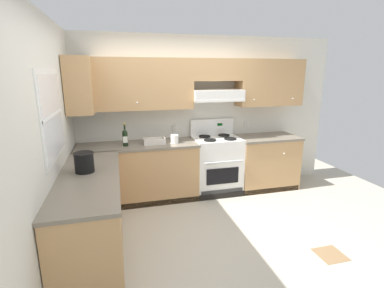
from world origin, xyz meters
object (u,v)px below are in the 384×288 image
at_px(stove, 217,164).
at_px(wine_bottle, 125,137).
at_px(paper_towel_roll, 175,139).
at_px(bowl, 154,142).
at_px(bucket, 84,162).

xyz_separation_m(stove, wine_bottle, (-1.46, -0.07, 0.57)).
bearing_deg(paper_towel_roll, bowl, 173.51).
height_order(stove, bucket, stove).
bearing_deg(stove, paper_towel_roll, -174.10).
xyz_separation_m(wine_bottle, bowl, (0.43, 0.03, -0.11)).
bearing_deg(wine_bottle, bowl, 4.24).
distance_m(wine_bottle, bucket, 1.16).
height_order(wine_bottle, bowl, wine_bottle).
bearing_deg(bowl, bucket, -129.66).
bearing_deg(wine_bottle, bucket, -114.04).
distance_m(wine_bottle, paper_towel_roll, 0.74).
height_order(bowl, bucket, bucket).
bearing_deg(paper_towel_roll, stove, 5.90).
relative_size(bowl, bucket, 1.47).
distance_m(stove, bowl, 1.13).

